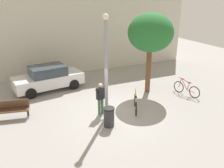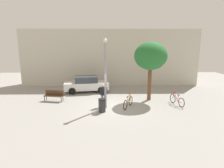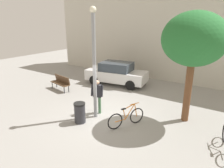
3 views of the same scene
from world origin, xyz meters
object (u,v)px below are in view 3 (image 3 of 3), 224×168
Objects in this scene: park_bench at (61,82)px; bicycle_orange at (126,118)px; trash_bin at (80,113)px; person_by_lamppost at (97,94)px; lamppost at (94,60)px; plaza_tree at (194,40)px; parked_car_white at (116,73)px.

bicycle_orange is at bearing -16.38° from park_bench.
trash_bin is at bearing -32.96° from park_bench.
person_by_lamppost is 1.29m from trash_bin.
lamppost is 2.94× the size of person_by_lamppost.
lamppost reaches higher than person_by_lamppost.
person_by_lamppost is 1.81× the size of trash_bin.
bicycle_orange is 2.06m from trash_bin.
park_bench is at bearing 163.62° from bicycle_orange.
plaza_tree is at bearing 23.43° from person_by_lamppost.
lamppost reaches higher than plaza_tree.
trash_bin is at bearing -105.46° from lamppost.
lamppost reaches higher than trash_bin.
bicycle_orange is 0.37× the size of parked_car_white.
trash_bin is (-0.23, -0.83, -2.23)m from lamppost.
person_by_lamppost is at bearing 113.23° from lamppost.
lamppost is at bearing -178.70° from bicycle_orange.
trash_bin is (-3.82, -2.81, -3.13)m from plaza_tree.
person_by_lamppost is at bearing 86.53° from trash_bin.
lamppost is 2.96× the size of park_bench.
plaza_tree is (3.74, 1.62, 2.63)m from person_by_lamppost.
trash_bin is (3.99, -2.59, -0.08)m from park_bench.
plaza_tree is 1.08× the size of parked_car_white.
person_by_lamppost is at bearing 169.73° from bicycle_orange.
park_bench is 1.80× the size of trash_bin.
bicycle_orange is (-1.94, -1.95, -3.21)m from plaza_tree.
plaza_tree is at bearing 36.39° from trash_bin.
park_bench is 8.39m from plaza_tree.
person_by_lamppost is 1.92m from bicycle_orange.
parked_car_white is 4.77× the size of trash_bin.
trash_bin is at bearing -155.26° from bicycle_orange.
bicycle_orange is (5.86, -1.72, -0.16)m from park_bench.
park_bench is at bearing 161.01° from person_by_lamppost.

